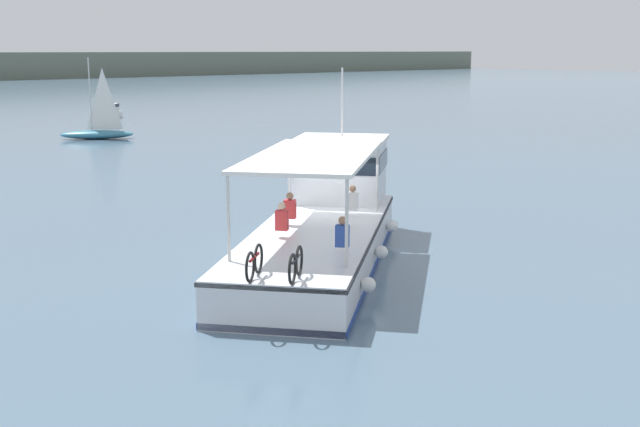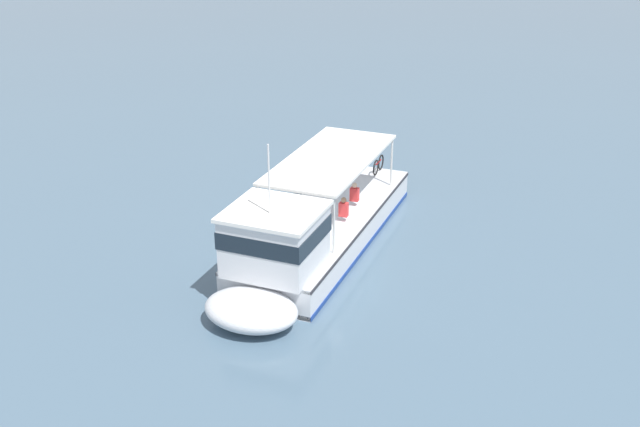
% 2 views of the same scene
% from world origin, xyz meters
% --- Properties ---
extents(ground_plane, '(400.00, 400.00, 0.00)m').
position_xyz_m(ground_plane, '(0.00, 0.00, 0.00)').
color(ground_plane, slate).
extents(ferry_main, '(12.01, 10.12, 5.32)m').
position_xyz_m(ferry_main, '(-0.79, -0.49, 1.02)').
color(ferry_main, silver).
rests_on(ferry_main, ground).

